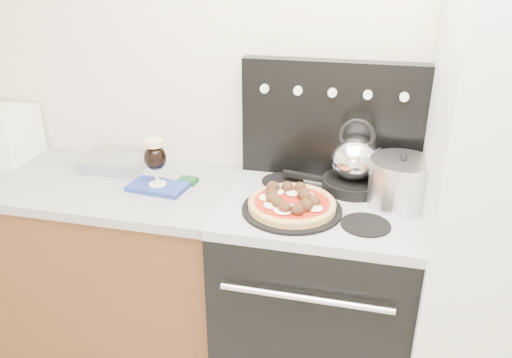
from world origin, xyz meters
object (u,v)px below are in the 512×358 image
(stove_body, at_px, (315,300))
(tea_kettle, at_px, (355,155))
(oven_mitt, at_px, (158,187))
(skillet, at_px, (353,184))
(pizza, at_px, (292,202))
(beer_glass, at_px, (156,162))
(pizza_pan, at_px, (292,209))
(stock_pot, at_px, (400,183))
(base_cabinet, at_px, (89,265))

(stove_body, height_order, tea_kettle, tea_kettle)
(oven_mitt, xyz_separation_m, skillet, (0.80, 0.15, 0.03))
(tea_kettle, bearing_deg, pizza, -140.79)
(skillet, bearing_deg, beer_glass, -169.30)
(skillet, relative_size, tea_kettle, 1.17)
(pizza_pan, relative_size, pizza, 1.15)
(skillet, height_order, stock_pot, stock_pot)
(pizza, bearing_deg, beer_glass, 170.74)
(beer_glass, distance_m, skillet, 0.82)
(base_cabinet, distance_m, tea_kettle, 1.38)
(base_cabinet, height_order, oven_mitt, oven_mitt)
(base_cabinet, relative_size, skillet, 5.75)
(base_cabinet, relative_size, stock_pot, 6.04)
(skillet, xyz_separation_m, tea_kettle, (0.00, 0.00, 0.13))
(pizza_pan, bearing_deg, stock_pot, 21.50)
(pizza_pan, distance_m, pizza, 0.03)
(oven_mitt, distance_m, tea_kettle, 0.83)
(beer_glass, xyz_separation_m, tea_kettle, (0.80, 0.15, 0.05))
(pizza_pan, bearing_deg, skillet, 49.64)
(stove_body, relative_size, beer_glass, 4.32)
(base_cabinet, distance_m, pizza, 1.14)
(pizza, bearing_deg, oven_mitt, 170.74)
(pizza, bearing_deg, tea_kettle, 49.64)
(stock_pot, bearing_deg, pizza, -158.50)
(oven_mitt, bearing_deg, pizza, -9.26)
(pizza_pan, relative_size, tea_kettle, 1.76)
(beer_glass, bearing_deg, pizza, -9.26)
(oven_mitt, bearing_deg, base_cabinet, 175.92)
(stove_body, xyz_separation_m, stock_pot, (0.30, 0.05, 0.57))
(stove_body, bearing_deg, beer_glass, -179.61)
(base_cabinet, relative_size, beer_glass, 7.12)
(stove_body, relative_size, pizza_pan, 2.31)
(oven_mitt, xyz_separation_m, pizza, (0.59, -0.10, 0.05))
(oven_mitt, height_order, pizza, pizza)
(pizza, bearing_deg, pizza_pan, 0.00)
(stove_body, xyz_separation_m, beer_glass, (-0.69, -0.00, 0.58))
(skillet, xyz_separation_m, stock_pot, (0.18, -0.09, 0.06))
(tea_kettle, bearing_deg, skillet, 169.57)
(stove_body, height_order, beer_glass, beer_glass)
(oven_mitt, relative_size, tea_kettle, 1.12)
(base_cabinet, height_order, stock_pot, stock_pot)
(pizza, xyz_separation_m, skillet, (0.21, 0.25, -0.01))
(beer_glass, xyz_separation_m, pizza_pan, (0.59, -0.10, -0.10))
(skillet, bearing_deg, pizza_pan, -130.36)
(stove_body, xyz_separation_m, skillet, (0.11, 0.15, 0.50))
(beer_glass, relative_size, stock_pot, 0.85)
(oven_mitt, relative_size, pizza, 0.73)
(pizza, xyz_separation_m, tea_kettle, (0.21, 0.25, 0.12))
(base_cabinet, height_order, pizza, pizza)
(pizza_pan, relative_size, stock_pot, 1.59)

